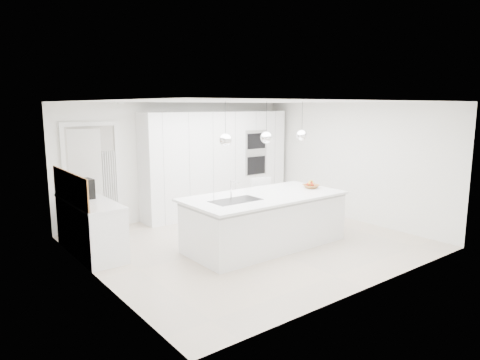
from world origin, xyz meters
TOP-DOWN VIEW (x-y plane):
  - floor at (0.00, 0.00)m, footprint 5.50×5.50m
  - wall_back at (0.00, 2.50)m, footprint 5.50×0.00m
  - wall_left at (-2.75, 0.00)m, footprint 0.00×5.00m
  - ceiling at (0.00, 0.00)m, footprint 5.50×5.50m
  - tall_cabinets at (0.80, 2.20)m, footprint 3.60×0.60m
  - oven_stack at (1.70, 1.89)m, footprint 0.62×0.04m
  - doorway_frame at (-1.95, 2.47)m, footprint 1.11×0.08m
  - hallway_door at (-2.20, 2.42)m, footprint 0.76×0.38m
  - radiator at (-1.63, 2.46)m, footprint 0.32×0.04m
  - left_base_cabinets at (-2.45, 1.20)m, footprint 0.60×1.80m
  - left_worktop at (-2.45, 1.20)m, footprint 0.62×1.82m
  - oak_backsplash at (-2.74, 1.20)m, footprint 0.02×1.80m
  - island_base at (0.10, -0.30)m, footprint 2.80×1.20m
  - island_worktop at (0.10, -0.25)m, footprint 2.84×1.40m
  - island_sink at (-0.55, -0.30)m, footprint 0.84×0.44m
  - island_tap at (-0.50, -0.10)m, footprint 0.02×0.02m
  - pendant_left at (-0.75, -0.30)m, footprint 0.20×0.20m
  - pendant_mid at (0.10, -0.30)m, footprint 0.20×0.20m
  - pendant_right at (0.95, -0.30)m, footprint 0.20×0.20m
  - fruit_bowl at (1.21, -0.32)m, footprint 0.31×0.31m
  - espresso_machine at (-2.43, 1.37)m, footprint 0.21×0.32m
  - bar_stool_left at (0.74, 0.56)m, footprint 0.39×0.50m
  - bar_stool_right at (1.00, 0.68)m, footprint 0.46×0.53m
  - apple_a at (1.18, -0.28)m, footprint 0.07×0.07m
  - apple_b at (1.26, -0.27)m, footprint 0.08×0.08m
  - apple_c at (1.20, -0.35)m, footprint 0.07×0.07m
  - apple_extra_3 at (1.16, -0.30)m, footprint 0.08×0.08m
  - banana_bunch at (1.20, -0.32)m, footprint 0.21×0.16m

SIDE VIEW (x-z plane):
  - floor at x=0.00m, z-range 0.00..0.00m
  - left_base_cabinets at x=-2.45m, z-range 0.00..0.86m
  - island_base at x=0.10m, z-range 0.00..0.86m
  - bar_stool_right at x=1.00m, z-range 0.00..0.97m
  - bar_stool_left at x=0.74m, z-range 0.00..1.01m
  - island_sink at x=-0.55m, z-range 0.73..0.91m
  - radiator at x=-1.63m, z-range 0.15..1.55m
  - left_worktop at x=-2.45m, z-range 0.86..0.90m
  - island_worktop at x=0.10m, z-range 0.86..0.90m
  - fruit_bowl at x=1.21m, z-range 0.90..0.97m
  - apple_a at x=1.18m, z-range 0.93..1.00m
  - apple_c at x=1.20m, z-range 0.93..1.00m
  - apple_extra_3 at x=1.16m, z-range 0.93..1.01m
  - apple_b at x=1.26m, z-range 0.93..1.01m
  - hallway_door at x=-2.20m, z-range 0.00..2.00m
  - banana_bunch at x=1.20m, z-range 0.91..1.10m
  - doorway_frame at x=-1.95m, z-range -0.04..2.09m
  - island_tap at x=-0.50m, z-range 0.90..1.20m
  - espresso_machine at x=-2.43m, z-range 0.90..1.23m
  - tall_cabinets at x=0.80m, z-range 0.00..2.30m
  - oak_backsplash at x=-2.74m, z-range 0.90..1.40m
  - wall_back at x=0.00m, z-range -1.50..4.00m
  - wall_left at x=-2.75m, z-range -1.25..3.75m
  - oven_stack at x=1.70m, z-range 0.83..1.88m
  - pendant_left at x=-0.75m, z-range 1.80..2.00m
  - pendant_mid at x=0.10m, z-range 1.80..2.00m
  - pendant_right at x=0.95m, z-range 1.80..2.00m
  - ceiling at x=0.00m, z-range 2.50..2.50m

